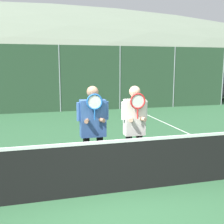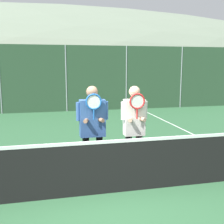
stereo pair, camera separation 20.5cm
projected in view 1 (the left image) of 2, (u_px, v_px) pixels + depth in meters
ground_plane at (104, 194)px, 4.99m from camera, size 120.00×120.00×0.00m
hill_distant at (43, 78)px, 48.63m from camera, size 110.44×61.36×21.48m
clubhouse_building at (34, 74)px, 19.16m from camera, size 13.28×5.50×3.25m
fence_back at (60, 79)px, 13.43m from camera, size 18.15×0.06×3.19m
tennis_net at (104, 167)px, 4.91m from camera, size 10.03×0.09×1.08m
court_line_right_sideline at (198, 138)px, 8.80m from camera, size 0.05×16.00×0.01m
player_leftmost at (93, 125)px, 5.39m from camera, size 0.62×0.34×1.88m
player_center_left at (134, 125)px, 5.53m from camera, size 0.53×0.34×1.87m
car_left_of_center at (65, 89)px, 15.51m from camera, size 4.21×2.00×1.82m
car_center at (144, 87)px, 16.89m from camera, size 4.14×1.97×1.85m
car_right_of_center at (218, 86)px, 18.01m from camera, size 4.77×1.99×1.79m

